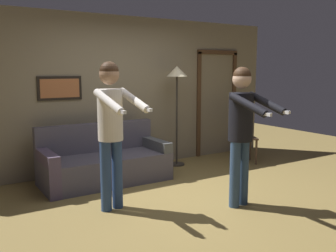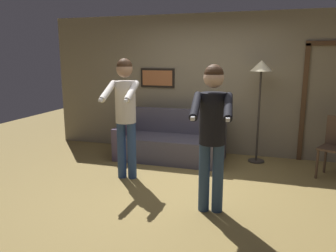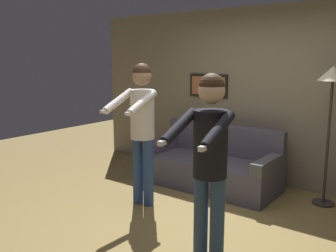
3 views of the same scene
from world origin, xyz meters
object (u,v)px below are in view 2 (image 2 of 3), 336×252
object	(u,v)px
couch	(171,144)
person_standing_left	(125,107)
torchiere_lamp	(261,76)
person_standing_right	(212,125)

from	to	relation	value
couch	person_standing_left	world-z (taller)	person_standing_left
torchiere_lamp	person_standing_right	distance (m)	2.23
couch	torchiere_lamp	size ratio (longest dim) A/B	1.08
person_standing_left	person_standing_right	distance (m)	1.58
torchiere_lamp	person_standing_left	bearing A→B (deg)	-142.80
person_standing_right	couch	bearing A→B (deg)	119.14
couch	torchiere_lamp	distance (m)	1.95
couch	person_standing_right	size ratio (longest dim) A/B	1.10
torchiere_lamp	person_standing_right	bearing A→B (deg)	-101.95
torchiere_lamp	person_standing_left	xyz separation A→B (m)	(-1.86, -1.41, -0.40)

